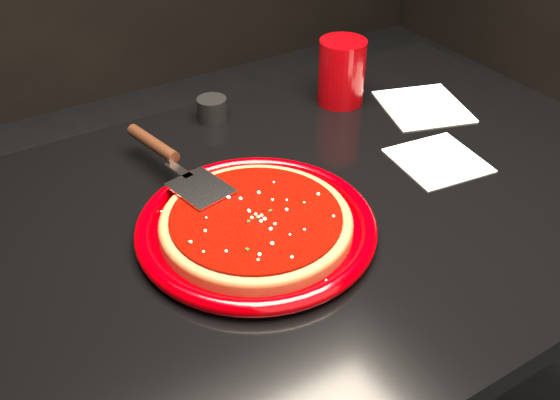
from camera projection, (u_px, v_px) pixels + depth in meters
The scene contains 12 objects.
table at pixel (304, 356), 1.21m from camera, with size 1.20×0.80×0.75m, color black.
plate at pixel (256, 227), 0.92m from camera, with size 0.36×0.36×0.03m, color #780002.
pizza_crust at pixel (256, 224), 0.92m from camera, with size 0.29×0.29×0.01m, color brown.
pizza_crust_rim at pixel (256, 221), 0.91m from camera, with size 0.29×0.29×0.02m, color brown.
pizza_sauce at pixel (256, 218), 0.91m from camera, with size 0.25×0.25×0.01m, color #700500.
parmesan_dusting at pixel (256, 214), 0.91m from camera, with size 0.24×0.24×0.01m, color #F5E9BD, non-canonical shape.
basil_flecks at pixel (256, 215), 0.91m from camera, with size 0.22×0.22×0.00m, color black, non-canonical shape.
pizza_server at pixel (176, 162), 1.00m from camera, with size 0.09×0.31×0.02m, color silver, non-canonical shape.
cup at pixel (342, 72), 1.23m from camera, with size 0.09×0.09×0.13m, color #840205.
napkin_a at pixel (438, 160), 1.09m from camera, with size 0.14×0.14×0.00m, color white.
napkin_b at pixel (423, 106), 1.25m from camera, with size 0.16×0.17×0.00m, color white.
ramekin at pixel (212, 109), 1.20m from camera, with size 0.06×0.06×0.04m, color black.
Camera 1 is at (-0.46, -0.65, 1.34)m, focal length 40.00 mm.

